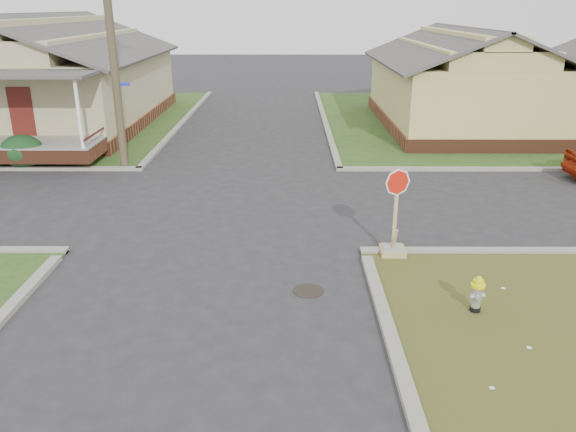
{
  "coord_description": "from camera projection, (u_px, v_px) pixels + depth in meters",
  "views": [
    {
      "loc": [
        1.81,
        -10.83,
        5.54
      ],
      "look_at": [
        1.77,
        1.0,
        1.1
      ],
      "focal_mm": 35.0,
      "sensor_mm": 36.0,
      "label": 1
    }
  ],
  "objects": [
    {
      "name": "ground",
      "position": [
        206.0,
        280.0,
        12.09
      ],
      "size": [
        120.0,
        120.0,
        0.0
      ],
      "primitive_type": "plane",
      "color": "#272629",
      "rests_on": "ground"
    },
    {
      "name": "verge_far_left",
      "position": [
        3.0,
        120.0,
        28.97
      ],
      "size": [
        19.0,
        19.0,
        0.05
      ],
      "primitive_type": "cube",
      "color": "#26491A",
      "rests_on": "ground"
    },
    {
      "name": "curbs",
      "position": [
        229.0,
        203.0,
        16.77
      ],
      "size": [
        80.0,
        40.0,
        0.12
      ],
      "primitive_type": null,
      "color": "gray",
      "rests_on": "ground"
    },
    {
      "name": "manhole",
      "position": [
        308.0,
        291.0,
        11.61
      ],
      "size": [
        0.64,
        0.64,
        0.01
      ],
      "primitive_type": "cylinder",
      "color": "black",
      "rests_on": "ground"
    },
    {
      "name": "corner_house",
      "position": [
        44.0,
        78.0,
        26.94
      ],
      "size": [
        10.1,
        15.5,
        5.3
      ],
      "color": "brown",
      "rests_on": "ground"
    },
    {
      "name": "side_house_yellow",
      "position": [
        461.0,
        81.0,
        26.74
      ],
      "size": [
        7.6,
        11.6,
        4.7
      ],
      "color": "brown",
      "rests_on": "ground"
    },
    {
      "name": "utility_pole",
      "position": [
        111.0,
        34.0,
        18.8
      ],
      "size": [
        1.8,
        0.28,
        9.0
      ],
      "color": "#443A27",
      "rests_on": "ground"
    },
    {
      "name": "fire_hydrant",
      "position": [
        477.0,
        292.0,
        10.62
      ],
      "size": [
        0.28,
        0.28,
        0.74
      ],
      "rotation": [
        0.0,
        0.0,
        0.2
      ],
      "color": "black",
      "rests_on": "ground"
    },
    {
      "name": "stop_sign",
      "position": [
        394.0,
        236.0,
        13.1
      ],
      "size": [
        0.59,
        0.58,
        2.09
      ],
      "rotation": [
        0.0,
        0.0,
        -0.03
      ],
      "color": "tan",
      "rests_on": "ground"
    },
    {
      "name": "hedge_right",
      "position": [
        22.0,
        151.0,
        20.22
      ],
      "size": [
        1.5,
        1.23,
        1.15
      ],
      "primitive_type": "ellipsoid",
      "color": "#14381A",
      "rests_on": "verge_far_left"
    }
  ]
}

